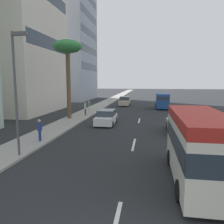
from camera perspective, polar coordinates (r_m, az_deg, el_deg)
The scene contains 15 objects.
ground_plane at distance 35.84m, azimuth 7.55°, elevation 0.43°, with size 198.00×198.00×0.00m, color #26282B.
sidewalk_right at distance 36.87m, azimuth -4.67°, elevation 0.80°, with size 162.00×2.90×0.15m, color #9E9B93.
lane_stripe_mid at distance 16.71m, azimuth 5.59°, elevation -8.22°, with size 3.20×0.16×0.01m, color silver.
lane_stripe_far at distance 26.56m, azimuth 6.96°, elevation -2.18°, with size 3.20×0.16×0.01m, color silver.
car_lead at distance 23.93m, azimuth -1.48°, elevation -1.44°, with size 4.22×1.93×1.57m.
minibus_second at distance 11.01m, azimuth 21.29°, elevation -7.81°, with size 6.64×2.36×3.22m.
van_third at distance 38.49m, azimuth 12.72°, elevation 3.00°, with size 4.83×2.15×2.55m.
car_fourth at distance 42.49m, azimuth 3.29°, elevation 2.75°, with size 4.46×1.95×1.71m.
car_fifth at distance 21.20m, azimuth 16.60°, elevation -2.96°, with size 4.73×1.89×1.59m.
pedestrian_near_lamp at distance 17.62m, azimuth -18.03°, elevation -4.18°, with size 0.30×0.37×1.66m.
pedestrian_mid_block at distance 33.04m, azimuth -5.88°, elevation 1.62°, with size 0.30×0.34×1.61m.
pedestrian_by_tree at distance 29.53m, azimuth -6.85°, elevation 1.03°, with size 0.36×0.29×1.75m.
palm_tree at distance 27.55m, azimuth -11.29°, elevation 15.19°, with size 3.40×3.40×9.26m.
street_lamp at distance 14.28m, azimuth -23.23°, elevation 7.18°, with size 0.24×0.97×7.30m.
office_tower_far at distance 59.34m, azimuth -12.64°, elevation 19.48°, with size 15.79×13.92×33.40m.
Camera 1 is at (-4.02, -0.95, 4.65)m, focal length 35.75 mm.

